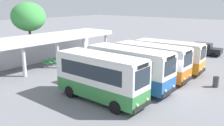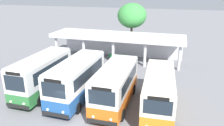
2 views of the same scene
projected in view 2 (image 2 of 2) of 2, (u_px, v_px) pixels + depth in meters
The scene contains 11 objects.
ground_plane at pixel (77, 121), 15.86m from camera, with size 180.00×180.00×0.00m, color slate.
city_bus_nearest_orange at pixel (42, 73), 19.59m from camera, with size 2.29×7.21×3.44m.
city_bus_second_in_row at pixel (77, 78), 18.62m from camera, with size 2.42×7.53×3.39m.
city_bus_middle_cream at pixel (116, 84), 17.62m from camera, with size 2.45×7.15×3.23m.
city_bus_fourth_amber at pixel (159, 91), 16.69m from camera, with size 2.62×7.24×3.10m.
terminal_canopy at pixel (118, 40), 29.21m from camera, with size 17.30×4.68×3.40m.
waiting_chair_end_by_column at pixel (110, 56), 29.14m from camera, with size 0.45×0.45×0.86m.
waiting_chair_second_from_end at pixel (115, 56), 28.94m from camera, with size 0.45×0.45×0.86m.
waiting_chair_middle_seat at pixel (120, 57), 28.76m from camera, with size 0.45×0.45×0.86m.
waiting_chair_fourth_seat at pixel (125, 57), 28.58m from camera, with size 0.45×0.45×0.86m.
roadside_tree_behind_canopy at pixel (132, 16), 31.88m from camera, with size 4.22×4.22×7.07m.
Camera 2 is at (6.34, -12.29, 9.18)m, focal length 35.13 mm.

